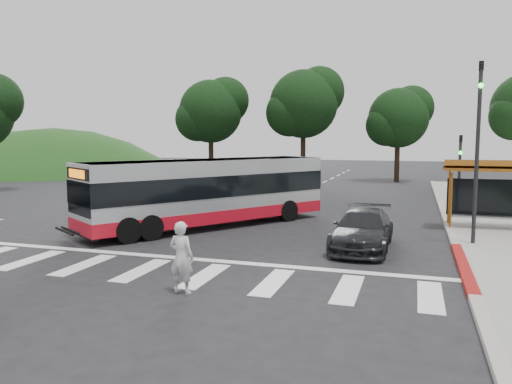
% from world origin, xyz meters
% --- Properties ---
extents(ground, '(140.00, 140.00, 0.00)m').
position_xyz_m(ground, '(0.00, 0.00, 0.00)').
color(ground, black).
rests_on(ground, ground).
extents(sidewalk_east, '(4.00, 40.00, 0.12)m').
position_xyz_m(sidewalk_east, '(11.00, 8.00, 0.06)').
color(sidewalk_east, gray).
rests_on(sidewalk_east, ground).
extents(curb_east, '(0.30, 40.00, 0.15)m').
position_xyz_m(curb_east, '(9.00, 8.00, 0.07)').
color(curb_east, '#9E9991').
rests_on(curb_east, ground).
extents(curb_east_red, '(0.32, 6.00, 0.15)m').
position_xyz_m(curb_east_red, '(9.00, -2.00, 0.08)').
color(curb_east_red, maroon).
rests_on(curb_east_red, ground).
extents(hillside_nw, '(44.00, 44.00, 10.00)m').
position_xyz_m(hillside_nw, '(-32.00, 30.00, 0.00)').
color(hillside_nw, '#194315').
rests_on(hillside_nw, ground).
extents(crosswalk_ladder, '(18.00, 2.60, 0.01)m').
position_xyz_m(crosswalk_ladder, '(0.00, -5.00, 0.01)').
color(crosswalk_ladder, silver).
rests_on(crosswalk_ladder, ground).
extents(bus_shelter, '(4.20, 1.60, 2.86)m').
position_xyz_m(bus_shelter, '(10.80, 5.10, 2.35)').
color(bus_shelter, '#8E5017').
rests_on(bus_shelter, sidewalk_east).
extents(traffic_signal_ne_tall, '(0.18, 0.37, 6.50)m').
position_xyz_m(traffic_signal_ne_tall, '(9.60, 1.49, 3.88)').
color(traffic_signal_ne_tall, black).
rests_on(traffic_signal_ne_tall, ground).
extents(traffic_signal_ne_short, '(0.18, 0.37, 4.00)m').
position_xyz_m(traffic_signal_ne_short, '(9.60, 8.49, 2.48)').
color(traffic_signal_ne_short, black).
rests_on(traffic_signal_ne_short, ground).
extents(tree_north_a, '(6.60, 6.15, 10.17)m').
position_xyz_m(tree_north_a, '(-1.92, 26.07, 6.92)').
color(tree_north_a, black).
rests_on(tree_north_a, ground).
extents(tree_north_b, '(5.72, 5.33, 8.43)m').
position_xyz_m(tree_north_b, '(6.07, 28.06, 5.66)').
color(tree_north_b, black).
rests_on(tree_north_b, ground).
extents(tree_north_c, '(6.16, 5.74, 9.30)m').
position_xyz_m(tree_north_c, '(-9.92, 24.06, 6.29)').
color(tree_north_c, black).
rests_on(tree_north_c, ground).
extents(transit_bus, '(8.31, 10.80, 2.93)m').
position_xyz_m(transit_bus, '(-0.99, 2.36, 1.46)').
color(transit_bus, '#A9ACAE').
rests_on(transit_bus, ground).
extents(pedestrian, '(0.71, 0.51, 1.82)m').
position_xyz_m(pedestrian, '(2.08, -6.57, 0.91)').
color(pedestrian, silver).
rests_on(pedestrian, ground).
extents(dark_sedan, '(1.98, 4.72, 1.36)m').
position_xyz_m(dark_sedan, '(5.86, -0.06, 0.68)').
color(dark_sedan, '#212427').
rests_on(dark_sedan, ground).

